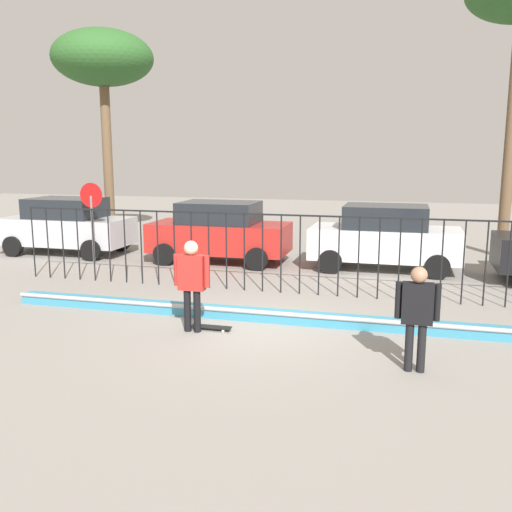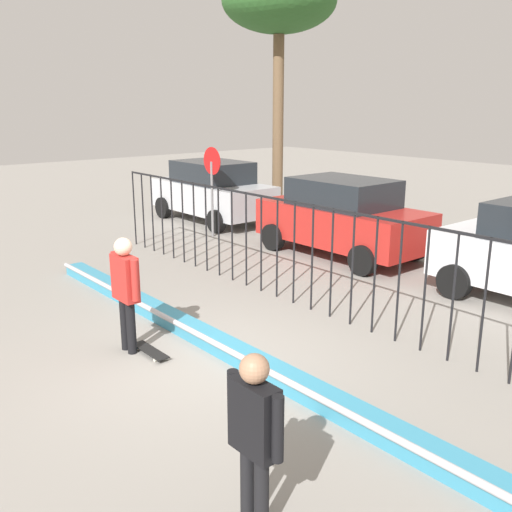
{
  "view_description": "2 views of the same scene",
  "coord_description": "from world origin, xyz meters",
  "px_view_note": "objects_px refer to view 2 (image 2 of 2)",
  "views": [
    {
      "loc": [
        2.87,
        -10.25,
        3.41
      ],
      "look_at": [
        -0.3,
        1.59,
        1.13
      ],
      "focal_mm": 39.15,
      "sensor_mm": 36.0,
      "label": 1
    },
    {
      "loc": [
        6.38,
        -4.28,
        3.66
      ],
      "look_at": [
        -0.79,
        1.78,
        1.13
      ],
      "focal_mm": 39.95,
      "sensor_mm": 36.0,
      "label": 2
    }
  ],
  "objects_px": {
    "skateboard": "(150,351)",
    "camera_operator": "(254,428)",
    "skateboarder": "(125,284)",
    "parked_car_red": "(342,217)",
    "parked_car_silver": "(213,191)",
    "stop_sign": "(212,179)",
    "palm_tree_short": "(279,4)"
  },
  "relations": [
    {
      "from": "skateboard",
      "to": "camera_operator",
      "type": "xyz_separation_m",
      "value": [
        3.8,
        -1.14,
        0.95
      ]
    },
    {
      "from": "skateboarder",
      "to": "parked_car_red",
      "type": "distance_m",
      "value": 6.96
    },
    {
      "from": "parked_car_silver",
      "to": "skateboard",
      "type": "bearing_deg",
      "value": -39.39
    },
    {
      "from": "camera_operator",
      "to": "parked_car_silver",
      "type": "relative_size",
      "value": 0.39
    },
    {
      "from": "stop_sign",
      "to": "parked_car_red",
      "type": "bearing_deg",
      "value": 17.99
    },
    {
      "from": "camera_operator",
      "to": "palm_tree_short",
      "type": "relative_size",
      "value": 0.22
    },
    {
      "from": "skateboard",
      "to": "parked_car_silver",
      "type": "height_order",
      "value": "parked_car_silver"
    },
    {
      "from": "parked_car_silver",
      "to": "parked_car_red",
      "type": "bearing_deg",
      "value": 1.34
    },
    {
      "from": "camera_operator",
      "to": "palm_tree_short",
      "type": "distance_m",
      "value": 16.29
    },
    {
      "from": "skateboard",
      "to": "parked_car_red",
      "type": "distance_m",
      "value": 6.94
    },
    {
      "from": "parked_car_red",
      "to": "palm_tree_short",
      "type": "height_order",
      "value": "palm_tree_short"
    },
    {
      "from": "camera_operator",
      "to": "parked_car_silver",
      "type": "distance_m",
      "value": 13.73
    },
    {
      "from": "skateboarder",
      "to": "camera_operator",
      "type": "distance_m",
      "value": 4.23
    },
    {
      "from": "parked_car_silver",
      "to": "palm_tree_short",
      "type": "bearing_deg",
      "value": 88.72
    },
    {
      "from": "skateboard",
      "to": "stop_sign",
      "type": "relative_size",
      "value": 0.32
    },
    {
      "from": "parked_car_red",
      "to": "palm_tree_short",
      "type": "distance_m",
      "value": 8.27
    },
    {
      "from": "parked_car_silver",
      "to": "palm_tree_short",
      "type": "relative_size",
      "value": 0.55
    },
    {
      "from": "camera_operator",
      "to": "parked_car_red",
      "type": "xyz_separation_m",
      "value": [
        -5.84,
        7.71,
        -0.04
      ]
    },
    {
      "from": "palm_tree_short",
      "to": "skateboarder",
      "type": "bearing_deg",
      "value": -53.3
    },
    {
      "from": "skateboarder",
      "to": "palm_tree_short",
      "type": "bearing_deg",
      "value": 160.63
    },
    {
      "from": "camera_operator",
      "to": "parked_car_red",
      "type": "bearing_deg",
      "value": -37.58
    },
    {
      "from": "parked_car_silver",
      "to": "palm_tree_short",
      "type": "xyz_separation_m",
      "value": [
        0.15,
        2.63,
        5.72
      ]
    },
    {
      "from": "skateboarder",
      "to": "palm_tree_short",
      "type": "relative_size",
      "value": 0.23
    },
    {
      "from": "parked_car_red",
      "to": "camera_operator",
      "type": "bearing_deg",
      "value": -49.91
    },
    {
      "from": "stop_sign",
      "to": "palm_tree_short",
      "type": "height_order",
      "value": "palm_tree_short"
    },
    {
      "from": "parked_car_red",
      "to": "palm_tree_short",
      "type": "xyz_separation_m",
      "value": [
        -5.32,
        2.7,
        5.72
      ]
    },
    {
      "from": "skateboarder",
      "to": "stop_sign",
      "type": "height_order",
      "value": "stop_sign"
    },
    {
      "from": "skateboarder",
      "to": "parked_car_red",
      "type": "xyz_separation_m",
      "value": [
        -1.72,
        6.75,
        -0.09
      ]
    },
    {
      "from": "camera_operator",
      "to": "skateboarder",
      "type": "bearing_deg",
      "value": 2.12
    },
    {
      "from": "skateboarder",
      "to": "skateboard",
      "type": "height_order",
      "value": "skateboarder"
    },
    {
      "from": "camera_operator",
      "to": "stop_sign",
      "type": "height_order",
      "value": "stop_sign"
    },
    {
      "from": "parked_car_red",
      "to": "stop_sign",
      "type": "bearing_deg",
      "value": -159.04
    }
  ]
}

